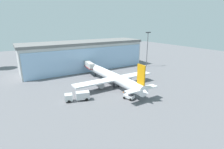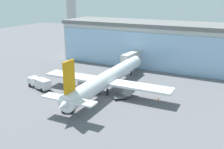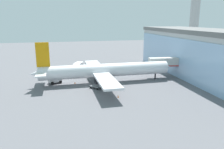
{
  "view_description": "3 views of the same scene",
  "coord_description": "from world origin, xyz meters",
  "px_view_note": "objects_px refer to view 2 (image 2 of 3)",
  "views": [
    {
      "loc": [
        -34.67,
        -48.08,
        22.81
      ],
      "look_at": [
        -0.48,
        6.62,
        3.55
      ],
      "focal_mm": 28.0,
      "sensor_mm": 36.0,
      "label": 1
    },
    {
      "loc": [
        25.42,
        -48.15,
        22.59
      ],
      "look_at": [
        -0.06,
        3.61,
        4.67
      ],
      "focal_mm": 42.0,
      "sensor_mm": 36.0,
      "label": 2
    },
    {
      "loc": [
        53.99,
        -7.11,
        16.37
      ],
      "look_at": [
        -0.21,
        6.08,
        2.42
      ],
      "focal_mm": 35.0,
      "sensor_mm": 36.0,
      "label": 3
    }
  ],
  "objects_px": {
    "safety_cone_nose": "(88,101)",
    "baggage_cart": "(120,97)",
    "airplane": "(107,79)",
    "safety_cone_wingtip": "(158,98)",
    "jet_bridge": "(134,56)",
    "catering_truck": "(40,83)",
    "pushback_tug": "(68,106)"
  },
  "relations": [
    {
      "from": "jet_bridge",
      "to": "safety_cone_nose",
      "type": "height_order",
      "value": "jet_bridge"
    },
    {
      "from": "safety_cone_nose",
      "to": "safety_cone_wingtip",
      "type": "height_order",
      "value": "same"
    },
    {
      "from": "safety_cone_wingtip",
      "to": "airplane",
      "type": "bearing_deg",
      "value": -176.48
    },
    {
      "from": "airplane",
      "to": "safety_cone_nose",
      "type": "xyz_separation_m",
      "value": [
        -0.77,
        -7.54,
        -3.03
      ]
    },
    {
      "from": "airplane",
      "to": "catering_truck",
      "type": "xyz_separation_m",
      "value": [
        -16.03,
        -5.36,
        -1.84
      ]
    },
    {
      "from": "catering_truck",
      "to": "safety_cone_wingtip",
      "type": "xyz_separation_m",
      "value": [
        28.32,
        6.11,
        -1.19
      ]
    },
    {
      "from": "pushback_tug",
      "to": "safety_cone_nose",
      "type": "xyz_separation_m",
      "value": [
        1.49,
        5.23,
        -0.7
      ]
    },
    {
      "from": "safety_cone_wingtip",
      "to": "jet_bridge",
      "type": "bearing_deg",
      "value": 124.82
    },
    {
      "from": "baggage_cart",
      "to": "pushback_tug",
      "type": "relative_size",
      "value": 0.87
    },
    {
      "from": "safety_cone_nose",
      "to": "catering_truck",
      "type": "bearing_deg",
      "value": 171.86
    },
    {
      "from": "airplane",
      "to": "pushback_tug",
      "type": "height_order",
      "value": "airplane"
    },
    {
      "from": "pushback_tug",
      "to": "safety_cone_wingtip",
      "type": "height_order",
      "value": "pushback_tug"
    },
    {
      "from": "safety_cone_nose",
      "to": "safety_cone_wingtip",
      "type": "relative_size",
      "value": 1.0
    },
    {
      "from": "airplane",
      "to": "pushback_tug",
      "type": "relative_size",
      "value": 10.51
    },
    {
      "from": "catering_truck",
      "to": "baggage_cart",
      "type": "distance_m",
      "value": 20.78
    },
    {
      "from": "catering_truck",
      "to": "pushback_tug",
      "type": "bearing_deg",
      "value": 167.97
    },
    {
      "from": "baggage_cart",
      "to": "safety_cone_wingtip",
      "type": "bearing_deg",
      "value": -15.08
    },
    {
      "from": "pushback_tug",
      "to": "safety_cone_nose",
      "type": "height_order",
      "value": "pushback_tug"
    },
    {
      "from": "airplane",
      "to": "safety_cone_wingtip",
      "type": "relative_size",
      "value": 69.4
    },
    {
      "from": "safety_cone_nose",
      "to": "safety_cone_wingtip",
      "type": "xyz_separation_m",
      "value": [
        13.06,
        8.3,
        0.0
      ]
    },
    {
      "from": "catering_truck",
      "to": "baggage_cart",
      "type": "height_order",
      "value": "catering_truck"
    },
    {
      "from": "safety_cone_nose",
      "to": "pushback_tug",
      "type": "bearing_deg",
      "value": -105.9
    },
    {
      "from": "jet_bridge",
      "to": "catering_truck",
      "type": "xyz_separation_m",
      "value": [
        -14.82,
        -25.53,
        -2.96
      ]
    },
    {
      "from": "baggage_cart",
      "to": "safety_cone_wingtip",
      "type": "height_order",
      "value": "baggage_cart"
    },
    {
      "from": "airplane",
      "to": "safety_cone_nose",
      "type": "height_order",
      "value": "airplane"
    },
    {
      "from": "baggage_cart",
      "to": "pushback_tug",
      "type": "xyz_separation_m",
      "value": [
        -6.84,
        -9.92,
        0.47
      ]
    },
    {
      "from": "safety_cone_nose",
      "to": "baggage_cart",
      "type": "bearing_deg",
      "value": 41.22
    },
    {
      "from": "airplane",
      "to": "pushback_tug",
      "type": "bearing_deg",
      "value": 169.96
    },
    {
      "from": "jet_bridge",
      "to": "baggage_cart",
      "type": "xyz_separation_m",
      "value": [
        5.79,
        -23.03,
        -3.93
      ]
    },
    {
      "from": "baggage_cart",
      "to": "safety_cone_nose",
      "type": "bearing_deg",
      "value": -178.97
    },
    {
      "from": "airplane",
      "to": "baggage_cart",
      "type": "xyz_separation_m",
      "value": [
        4.58,
        -2.86,
        -2.8
      ]
    },
    {
      "from": "baggage_cart",
      "to": "safety_cone_wingtip",
      "type": "relative_size",
      "value": 5.77
    }
  ]
}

